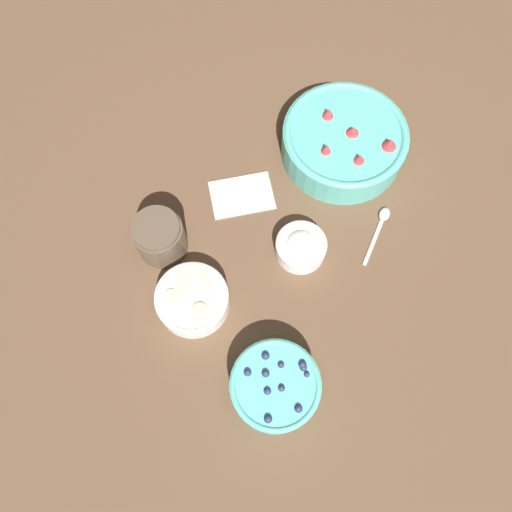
{
  "coord_description": "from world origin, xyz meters",
  "views": [
    {
      "loc": [
        -0.25,
        -0.28,
        0.94
      ],
      "look_at": [
        -0.09,
        0.03,
        0.04
      ],
      "focal_mm": 35.0,
      "sensor_mm": 36.0,
      "label": 1
    }
  ],
  "objects_px": {
    "bowl_cream": "(300,247)",
    "jar_chocolate": "(160,238)",
    "bowl_blueberries": "(275,386)",
    "bowl_strawberries": "(344,140)",
    "bowl_bananas": "(192,299)"
  },
  "relations": [
    {
      "from": "bowl_blueberries",
      "to": "jar_chocolate",
      "type": "height_order",
      "value": "jar_chocolate"
    },
    {
      "from": "bowl_cream",
      "to": "bowl_blueberries",
      "type": "bearing_deg",
      "value": -128.19
    },
    {
      "from": "bowl_strawberries",
      "to": "bowl_blueberries",
      "type": "bearing_deg",
      "value": -133.66
    },
    {
      "from": "bowl_strawberries",
      "to": "bowl_cream",
      "type": "bearing_deg",
      "value": -139.55
    },
    {
      "from": "bowl_strawberries",
      "to": "jar_chocolate",
      "type": "relative_size",
      "value": 2.65
    },
    {
      "from": "bowl_strawberries",
      "to": "bowl_bananas",
      "type": "height_order",
      "value": "bowl_strawberries"
    },
    {
      "from": "bowl_cream",
      "to": "jar_chocolate",
      "type": "relative_size",
      "value": 1.02
    },
    {
      "from": "bowl_strawberries",
      "to": "bowl_cream",
      "type": "relative_size",
      "value": 2.6
    },
    {
      "from": "bowl_blueberries",
      "to": "bowl_cream",
      "type": "distance_m",
      "value": 0.27
    },
    {
      "from": "bowl_strawberries",
      "to": "bowl_blueberries",
      "type": "xyz_separation_m",
      "value": [
        -0.36,
        -0.38,
        -0.01
      ]
    },
    {
      "from": "bowl_blueberries",
      "to": "jar_chocolate",
      "type": "distance_m",
      "value": 0.36
    },
    {
      "from": "bowl_bananas",
      "to": "jar_chocolate",
      "type": "relative_size",
      "value": 1.4
    },
    {
      "from": "bowl_strawberries",
      "to": "bowl_cream",
      "type": "height_order",
      "value": "bowl_strawberries"
    },
    {
      "from": "bowl_strawberries",
      "to": "bowl_cream",
      "type": "xyz_separation_m",
      "value": [
        -0.19,
        -0.17,
        -0.02
      ]
    },
    {
      "from": "bowl_cream",
      "to": "jar_chocolate",
      "type": "xyz_separation_m",
      "value": [
        -0.24,
        0.13,
        0.02
      ]
    }
  ]
}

